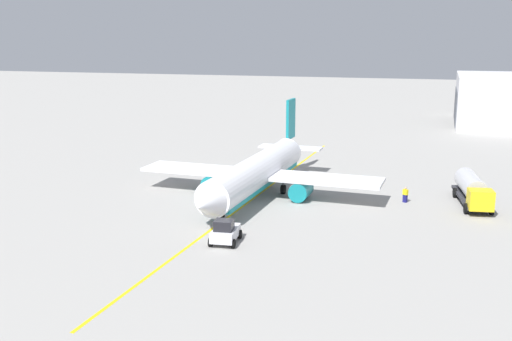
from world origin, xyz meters
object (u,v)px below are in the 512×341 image
(fuel_tanker, at_px, (472,189))
(airplane, at_px, (257,173))
(refueling_worker, at_px, (405,195))
(safety_cone_nose, at_px, (238,228))
(safety_cone_wingtip, at_px, (228,232))
(pushback_tug, at_px, (225,232))

(fuel_tanker, bearing_deg, airplane, -83.14)
(refueling_worker, xyz_separation_m, safety_cone_nose, (14.72, -14.41, -0.54))
(airplane, distance_m, fuel_tanker, 23.38)
(fuel_tanker, distance_m, refueling_worker, 7.04)
(safety_cone_nose, xyz_separation_m, safety_cone_wingtip, (1.49, -0.40, 0.04))
(pushback_tug, height_order, safety_cone_wingtip, pushback_tug)
(safety_cone_nose, height_order, safety_cone_wingtip, safety_cone_wingtip)
(airplane, height_order, safety_cone_nose, airplane)
(airplane, height_order, pushback_tug, airplane)
(airplane, distance_m, safety_cone_wingtip, 14.71)
(safety_cone_wingtip, bearing_deg, fuel_tanker, 128.45)
(pushback_tug, relative_size, refueling_worker, 2.21)
(safety_cone_nose, relative_size, safety_cone_wingtip, 0.86)
(fuel_tanker, distance_m, pushback_tug, 28.68)
(safety_cone_wingtip, bearing_deg, refueling_worker, 137.59)
(fuel_tanker, xyz_separation_m, pushback_tug, (19.14, -21.34, -0.72))
(fuel_tanker, bearing_deg, safety_cone_nose, -53.53)
(safety_cone_nose, bearing_deg, pushback_tug, -0.46)
(pushback_tug, bearing_deg, airplane, -173.54)
(pushback_tug, distance_m, refueling_worker, 23.16)
(fuel_tanker, xyz_separation_m, refueling_worker, (1.03, -6.91, -0.90))
(fuel_tanker, bearing_deg, pushback_tug, -48.11)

